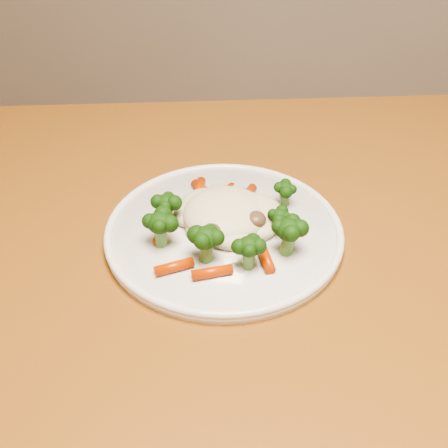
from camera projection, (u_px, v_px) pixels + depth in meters
name	position (u px, v px, depth m)	size (l,w,h in m)	color
dining_table	(234.00, 308.00, 0.73)	(1.36, 1.04, 0.75)	brown
plate	(224.00, 233.00, 0.69)	(0.29, 0.29, 0.01)	white
meal	(226.00, 217.00, 0.67)	(0.19, 0.19, 0.05)	beige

